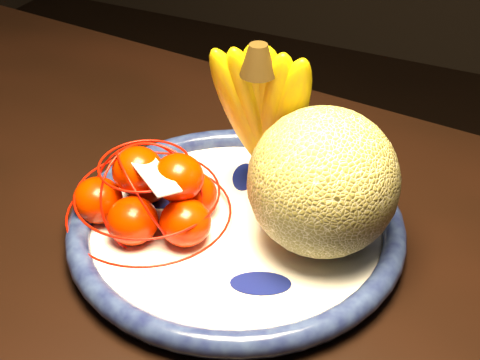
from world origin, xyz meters
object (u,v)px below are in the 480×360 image
at_px(cantaloupe, 323,182).
at_px(mandarin_bag, 152,196).
at_px(dining_table, 116,299).
at_px(fruit_bowl, 236,225).
at_px(banana_bunch, 265,109).

bearing_deg(cantaloupe, mandarin_bag, -165.08).
bearing_deg(cantaloupe, dining_table, -155.27).
height_order(dining_table, cantaloupe, cantaloupe).
bearing_deg(dining_table, fruit_bowl, 40.24).
height_order(dining_table, fruit_bowl, fruit_bowl).
relative_size(dining_table, cantaloupe, 10.09).
bearing_deg(dining_table, cantaloupe, 30.45).
relative_size(banana_bunch, mandarin_bag, 1.12).
height_order(banana_bunch, mandarin_bag, banana_bunch).
xyz_separation_m(banana_bunch, mandarin_bag, (-0.09, -0.11, -0.07)).
distance_m(dining_table, banana_bunch, 0.28).
distance_m(fruit_bowl, cantaloupe, 0.12).
distance_m(cantaloupe, banana_bunch, 0.11).
bearing_deg(fruit_bowl, cantaloupe, 9.55).
height_order(fruit_bowl, banana_bunch, banana_bunch).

